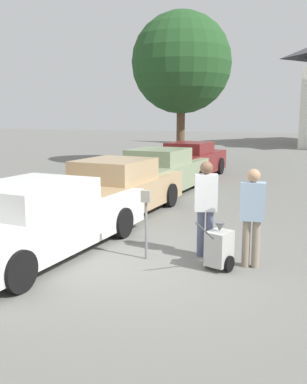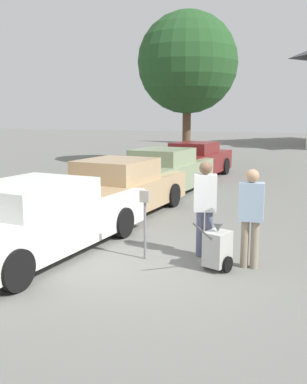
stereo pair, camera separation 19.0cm
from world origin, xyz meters
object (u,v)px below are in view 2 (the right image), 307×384
at_px(parked_car_maroon, 196,161).
at_px(parking_meter, 145,211).
at_px(parked_car_white, 37,219).
at_px(parked_car_tan, 120,189).
at_px(equipment_cart, 217,248).
at_px(person_supervisor, 251,212).
at_px(person_worker, 205,203).
at_px(parked_car_sage, 164,172).

xyz_separation_m(parked_car_maroon, parking_meter, (2.07, -10.53, 0.19)).
bearing_deg(parking_meter, parked_car_white, -167.79).
distance_m(parked_car_tan, equipment_cart, 4.73).
xyz_separation_m(person_supervisor, equipment_cart, (-0.50, -0.31, -0.62)).
relative_size(parked_car_tan, parking_meter, 3.66).
height_order(person_worker, equipment_cart, person_worker).
relative_size(parked_car_sage, parked_car_maroon, 1.01).
bearing_deg(parked_car_maroon, parking_meter, -74.50).
xyz_separation_m(parked_car_white, parking_meter, (2.07, 0.45, 0.24)).
distance_m(parked_car_white, parked_car_sage, 7.10).
bearing_deg(parked_car_tan, parked_car_maroon, 94.39).
height_order(parked_car_sage, equipment_cart, parked_car_sage).
bearing_deg(parking_meter, person_supervisor, 7.41).
bearing_deg(parked_car_maroon, parked_car_sage, -85.61).
bearing_deg(parked_car_white, parked_car_tan, 94.39).
bearing_deg(equipment_cart, parked_car_maroon, 126.15).
bearing_deg(parked_car_tan, person_worker, -36.03).
relative_size(parked_car_tan, parked_car_maroon, 0.97).
relative_size(parked_car_tan, person_worker, 2.63).
bearing_deg(person_supervisor, parked_car_maroon, -74.15).
bearing_deg(parked_car_tan, parked_car_sage, 94.39).
xyz_separation_m(parked_car_sage, equipment_cart, (3.46, -6.72, -0.32)).
xyz_separation_m(parked_car_white, parked_car_tan, (0.00, 3.60, 0.02)).
relative_size(parked_car_tan, equipment_cart, 4.80).
distance_m(parked_car_maroon, equipment_cart, 11.15).
distance_m(parking_meter, person_worker, 1.14).
height_order(parked_car_tan, parked_car_sage, parked_car_sage).
bearing_deg(person_supervisor, parked_car_sage, -63.50).
bearing_deg(parked_car_white, parking_meter, 16.60).
distance_m(parking_meter, equipment_cart, 1.49).
xyz_separation_m(person_worker, equipment_cart, (0.40, -0.61, -0.66)).
bearing_deg(person_worker, parked_car_sage, -81.41).
relative_size(person_worker, equipment_cart, 1.83).
xyz_separation_m(parked_car_white, person_worker, (3.06, 0.99, 0.38)).
relative_size(parked_car_white, parked_car_sage, 1.09).
bearing_deg(person_worker, parked_car_white, -0.01).
height_order(parked_car_sage, person_worker, person_worker).
xyz_separation_m(parked_car_maroon, person_worker, (3.06, -9.98, 0.33)).
relative_size(person_worker, person_supervisor, 1.04).
xyz_separation_m(parked_car_white, parked_car_maroon, (0.00, 10.97, 0.05)).
xyz_separation_m(parked_car_sage, parking_meter, (2.07, -6.65, 0.20)).
bearing_deg(equipment_cart, parked_car_white, -155.65).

